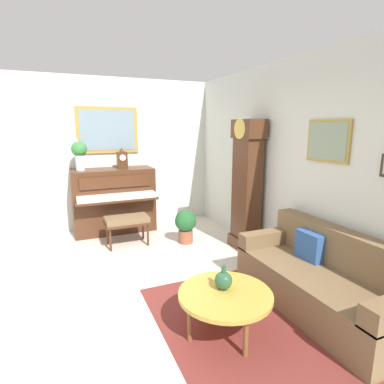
{
  "coord_description": "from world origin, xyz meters",
  "views": [
    {
      "loc": [
        3.41,
        -0.49,
        1.91
      ],
      "look_at": [
        -0.48,
        1.17,
        1.02
      ],
      "focal_mm": 28.91,
      "sensor_mm": 36.0,
      "label": 1
    }
  ],
  "objects": [
    {
      "name": "grandfather_clock",
      "position": [
        -0.58,
        2.14,
        0.96
      ],
      "size": [
        0.52,
        0.34,
        2.03
      ],
      "color": "#4C2B19",
      "rests_on": "ground_plane"
    },
    {
      "name": "ground_plane",
      "position": [
        0.0,
        0.0,
        -0.05
      ],
      "size": [
        6.4,
        6.0,
        0.1
      ],
      "primitive_type": "cube",
      "color": "beige"
    },
    {
      "name": "area_rug",
      "position": [
        1.12,
        1.01,
        0.0
      ],
      "size": [
        2.1,
        1.5,
        0.01
      ],
      "primitive_type": "cube",
      "color": "maroon",
      "rests_on": "ground_plane"
    },
    {
      "name": "wall_left",
      "position": [
        -2.6,
        0.01,
        1.41
      ],
      "size": [
        0.13,
        4.9,
        2.8
      ],
      "color": "silver",
      "rests_on": "ground_plane"
    },
    {
      "name": "green_jug",
      "position": [
        1.06,
        0.84,
        0.49
      ],
      "size": [
        0.17,
        0.17,
        0.24
      ],
      "color": "#234C33",
      "rests_on": "coffee_table"
    },
    {
      "name": "wall_back",
      "position": [
        0.01,
        2.4,
        1.4
      ],
      "size": [
        5.3,
        0.13,
        2.8
      ],
      "color": "silver",
      "rests_on": "ground_plane"
    },
    {
      "name": "piano_bench",
      "position": [
        -1.43,
        0.43,
        0.41
      ],
      "size": [
        0.42,
        0.7,
        0.48
      ],
      "color": "#4C2B19",
      "rests_on": "ground_plane"
    },
    {
      "name": "potted_plant",
      "position": [
        -1.15,
        1.35,
        0.32
      ],
      "size": [
        0.36,
        0.36,
        0.56
      ],
      "color": "#935138",
      "rests_on": "ground_plane"
    },
    {
      "name": "mantel_clock",
      "position": [
        -2.23,
        0.54,
        1.34
      ],
      "size": [
        0.13,
        0.18,
        0.38
      ],
      "color": "#4C2B19",
      "rests_on": "piano"
    },
    {
      "name": "couch",
      "position": [
        1.18,
        1.96,
        0.31
      ],
      "size": [
        1.9,
        0.8,
        0.84
      ],
      "color": "brown",
      "rests_on": "ground_plane"
    },
    {
      "name": "coffee_table",
      "position": [
        1.13,
        0.82,
        0.37
      ],
      "size": [
        0.88,
        0.88,
        0.4
      ],
      "color": "gold",
      "rests_on": "ground_plane"
    },
    {
      "name": "piano",
      "position": [
        -2.23,
        0.36,
        0.59
      ],
      "size": [
        0.87,
        1.44,
        1.17
      ],
      "color": "#4C2B19",
      "rests_on": "ground_plane"
    },
    {
      "name": "flower_vase",
      "position": [
        -2.23,
        -0.18,
        1.48
      ],
      "size": [
        0.26,
        0.26,
        0.58
      ],
      "color": "silver",
      "rests_on": "piano"
    }
  ]
}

